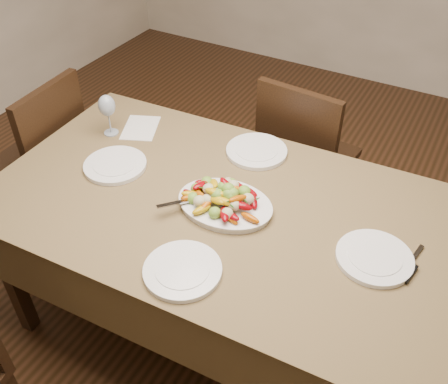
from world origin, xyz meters
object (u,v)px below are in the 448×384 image
at_px(plate_left, 115,165).
at_px(chair_far, 309,157).
at_px(plate_far, 257,151).
at_px(plate_near, 183,270).
at_px(dining_table, 224,271).
at_px(plate_right, 374,258).
at_px(serving_platter, 225,206).
at_px(chair_left, 35,163).
at_px(wine_glass, 108,114).

bearing_deg(plate_left, chair_far, 56.56).
bearing_deg(plate_far, plate_left, -141.09).
bearing_deg(plate_near, plate_far, 97.00).
xyz_separation_m(dining_table, plate_right, (0.58, 0.00, 0.39)).
relative_size(serving_platter, plate_left, 1.37).
relative_size(chair_left, plate_right, 3.66).
bearing_deg(chair_far, plate_near, 95.30).
xyz_separation_m(chair_left, serving_platter, (1.18, -0.10, 0.30)).
relative_size(chair_far, chair_left, 1.00).
relative_size(chair_far, plate_near, 3.64).
height_order(chair_far, chair_left, same).
bearing_deg(serving_platter, plate_far, 98.35).
bearing_deg(serving_platter, plate_near, -84.50).
height_order(plate_right, plate_far, same).
xyz_separation_m(dining_table, chair_far, (0.05, 0.83, 0.10)).
bearing_deg(plate_right, dining_table, -179.92).
bearing_deg(chair_far, plate_right, 128.08).
xyz_separation_m(plate_far, wine_glass, (-0.65, -0.18, 0.09)).
distance_m(dining_table, plate_left, 0.64).
bearing_deg(chair_far, serving_platter, 93.07).
distance_m(chair_far, plate_left, 1.05).
xyz_separation_m(dining_table, chair_left, (-1.17, 0.09, 0.10)).
height_order(serving_platter, plate_right, serving_platter).
height_order(plate_right, plate_near, same).
height_order(dining_table, wine_glass, wine_glass).
height_order(serving_platter, plate_left, serving_platter).
bearing_deg(plate_left, chair_left, 171.15).
bearing_deg(chair_left, serving_platter, 80.72).
height_order(plate_near, wine_glass, wine_glass).
height_order(chair_left, plate_far, chair_left).
distance_m(chair_far, chair_left, 1.43).
distance_m(chair_far, plate_near, 1.23).
height_order(chair_left, serving_platter, chair_left).
xyz_separation_m(serving_platter, plate_far, (-0.06, 0.38, -0.00)).
height_order(dining_table, serving_platter, serving_platter).
xyz_separation_m(plate_near, wine_glass, (-0.74, 0.54, 0.09)).
bearing_deg(wine_glass, plate_near, -36.26).
xyz_separation_m(serving_platter, plate_right, (0.57, 0.02, -0.00)).
distance_m(chair_left, plate_right, 1.78).
distance_m(plate_right, wine_glass, 1.29).
bearing_deg(chair_far, plate_far, 84.53).
bearing_deg(chair_left, wine_glass, 96.58).
xyz_separation_m(serving_platter, plate_left, (-0.53, 0.00, -0.00)).
distance_m(dining_table, chair_left, 1.18).
height_order(plate_left, plate_far, same).
bearing_deg(plate_near, chair_far, 90.05).
relative_size(dining_table, plate_right, 7.09).
relative_size(chair_far, serving_platter, 2.66).
height_order(chair_far, plate_far, chair_far).
bearing_deg(plate_far, plate_near, -83.00).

